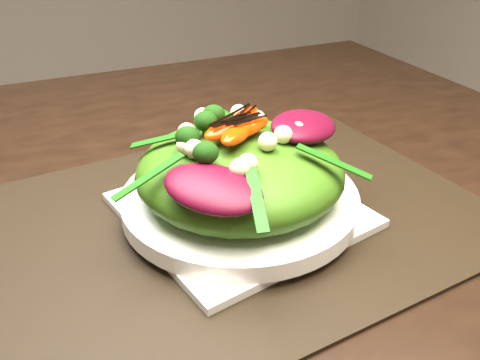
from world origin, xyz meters
name	(u,v)px	position (x,y,z in m)	size (l,w,h in m)	color
dining_table	(27,210)	(0.00, 0.00, 0.73)	(1.60, 0.90, 0.75)	black
placemat	(240,214)	(0.22, -0.15, 0.75)	(0.54, 0.41, 0.00)	black
plate_base	(240,210)	(0.22, -0.15, 0.76)	(0.23, 0.23, 0.01)	white
salad_bowl	(240,199)	(0.22, -0.15, 0.77)	(0.26, 0.26, 0.02)	white
lettuce_mound	(240,171)	(0.22, -0.15, 0.81)	(0.23, 0.23, 0.08)	#385F11
radicchio_leaf	(304,126)	(0.30, -0.15, 0.85)	(0.10, 0.06, 0.02)	#420716
orange_segment	(238,127)	(0.23, -0.14, 0.86)	(0.06, 0.02, 0.02)	red
broccoli_floret	(179,127)	(0.17, -0.12, 0.86)	(0.04, 0.04, 0.04)	#193309
macadamia_nut	(278,137)	(0.25, -0.18, 0.86)	(0.02, 0.02, 0.02)	beige
balsamic_drizzle	(238,120)	(0.23, -0.14, 0.86)	(0.04, 0.00, 0.00)	black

